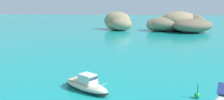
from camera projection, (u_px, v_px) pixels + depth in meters
The scene contains 4 objects.
islet_large at pixel (178, 23), 79.29m from camera, with size 24.96×22.07×6.62m.
islet_small at pixel (118, 23), 83.16m from camera, with size 11.72×12.25×6.41m.
motorboat_cream at pixel (86, 85), 24.41m from camera, with size 6.03×5.14×1.82m.
channel_buoy at pixel (197, 95), 22.39m from camera, with size 0.56×0.56×1.48m.
Camera 1 is at (4.13, -10.46, 8.83)m, focal length 37.55 mm.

